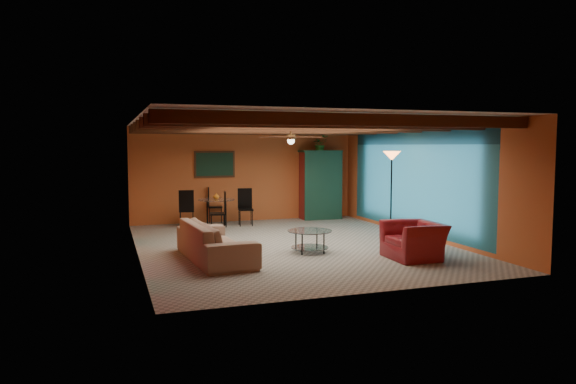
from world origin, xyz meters
name	(u,v)px	position (x,y,z in m)	size (l,w,h in m)	color
room	(289,137)	(0.00, 0.11, 2.36)	(6.52, 8.01, 2.71)	#9C978C
sofa	(215,241)	(-1.87, -1.00, 0.36)	(2.47, 0.97, 0.72)	#90715D
armchair	(414,240)	(1.77, -2.12, 0.35)	(1.09, 0.95, 0.71)	maroon
coffee_table	(310,241)	(0.09, -0.90, 0.23)	(0.91, 0.91, 0.46)	silver
dining_table	(216,208)	(-1.02, 3.19, 0.51)	(1.96, 1.96, 1.02)	white
armoire	(320,186)	(2.20, 3.70, 0.99)	(1.13, 0.55, 1.98)	maroon
floor_lamp	(391,194)	(2.64, 0.27, 1.03)	(0.42, 0.42, 2.05)	black
ceiling_fan	(291,137)	(0.00, 0.00, 2.36)	(1.50, 1.50, 0.44)	#472614
painting	(215,164)	(-0.90, 3.96, 1.65)	(1.05, 0.03, 0.65)	black
potted_plant	(320,144)	(2.20, 3.70, 2.23)	(0.45, 0.39, 0.50)	#26661E
vase	(216,186)	(-1.02, 3.19, 1.11)	(0.17, 0.17, 0.17)	orange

